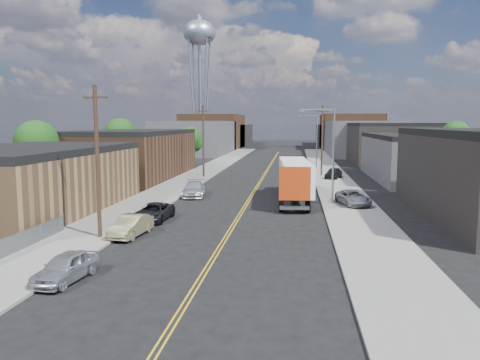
% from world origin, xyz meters
% --- Properties ---
extents(ground, '(260.00, 260.00, 0.00)m').
position_xyz_m(ground, '(0.00, 60.00, 0.00)').
color(ground, black).
rests_on(ground, ground).
extents(centerline, '(0.32, 120.00, 0.01)m').
position_xyz_m(centerline, '(0.00, 45.00, 0.01)').
color(centerline, gold).
rests_on(centerline, ground).
extents(sidewalk_left, '(5.00, 140.00, 0.15)m').
position_xyz_m(sidewalk_left, '(-9.50, 45.00, 0.07)').
color(sidewalk_left, slate).
rests_on(sidewalk_left, ground).
extents(sidewalk_right, '(5.00, 140.00, 0.15)m').
position_xyz_m(sidewalk_right, '(9.50, 45.00, 0.07)').
color(sidewalk_right, slate).
rests_on(sidewalk_right, ground).
extents(warehouse_tan, '(12.00, 22.00, 5.60)m').
position_xyz_m(warehouse_tan, '(-18.00, 18.00, 2.80)').
color(warehouse_tan, brown).
rests_on(warehouse_tan, ground).
extents(warehouse_brown, '(12.00, 26.00, 6.60)m').
position_xyz_m(warehouse_brown, '(-18.00, 44.00, 3.30)').
color(warehouse_brown, '#4A2F1D').
rests_on(warehouse_brown, ground).
extents(industrial_right_b, '(14.00, 24.00, 6.10)m').
position_xyz_m(industrial_right_b, '(22.00, 46.00, 3.05)').
color(industrial_right_b, '#323235').
rests_on(industrial_right_b, ground).
extents(industrial_right_c, '(14.00, 22.00, 7.60)m').
position_xyz_m(industrial_right_c, '(22.00, 72.00, 3.80)').
color(industrial_right_c, black).
rests_on(industrial_right_c, ground).
extents(skyline_left_a, '(16.00, 30.00, 8.00)m').
position_xyz_m(skyline_left_a, '(-20.00, 95.00, 4.00)').
color(skyline_left_a, '#323235').
rests_on(skyline_left_a, ground).
extents(skyline_right_a, '(16.00, 30.00, 8.00)m').
position_xyz_m(skyline_right_a, '(20.00, 95.00, 4.00)').
color(skyline_right_a, '#323235').
rests_on(skyline_right_a, ground).
extents(skyline_left_b, '(16.00, 26.00, 10.00)m').
position_xyz_m(skyline_left_b, '(-20.00, 120.00, 5.00)').
color(skyline_left_b, '#4A2F1D').
rests_on(skyline_left_b, ground).
extents(skyline_right_b, '(16.00, 26.00, 10.00)m').
position_xyz_m(skyline_right_b, '(20.00, 120.00, 5.00)').
color(skyline_right_b, '#4A2F1D').
rests_on(skyline_right_b, ground).
extents(skyline_left_c, '(16.00, 40.00, 7.00)m').
position_xyz_m(skyline_left_c, '(-20.00, 140.00, 3.50)').
color(skyline_left_c, black).
rests_on(skyline_left_c, ground).
extents(skyline_right_c, '(16.00, 40.00, 7.00)m').
position_xyz_m(skyline_right_c, '(20.00, 140.00, 3.50)').
color(skyline_right_c, black).
rests_on(skyline_right_c, ground).
extents(water_tower, '(9.00, 9.00, 36.90)m').
position_xyz_m(water_tower, '(-22.00, 110.00, 30.65)').
color(water_tower, gray).
rests_on(water_tower, ground).
extents(streetlight_near, '(3.39, 0.25, 9.00)m').
position_xyz_m(streetlight_near, '(7.60, 25.00, 5.33)').
color(streetlight_near, gray).
rests_on(streetlight_near, ground).
extents(streetlight_far, '(3.39, 0.25, 9.00)m').
position_xyz_m(streetlight_far, '(7.60, 60.00, 5.33)').
color(streetlight_far, gray).
rests_on(streetlight_far, ground).
extents(utility_pole_left_near, '(1.60, 0.26, 10.00)m').
position_xyz_m(utility_pole_left_near, '(-8.20, 10.00, 5.14)').
color(utility_pole_left_near, black).
rests_on(utility_pole_left_near, ground).
extents(utility_pole_left_far, '(1.60, 0.26, 10.00)m').
position_xyz_m(utility_pole_left_far, '(-8.20, 45.00, 5.14)').
color(utility_pole_left_far, black).
rests_on(utility_pole_left_far, ground).
extents(utility_pole_right, '(1.60, 0.26, 10.00)m').
position_xyz_m(utility_pole_right, '(8.20, 48.00, 5.14)').
color(utility_pole_right, black).
rests_on(utility_pole_right, ground).
extents(tree_left_near, '(4.85, 4.76, 7.91)m').
position_xyz_m(tree_left_near, '(-23.94, 30.00, 5.18)').
color(tree_left_near, black).
rests_on(tree_left_near, ground).
extents(tree_left_mid, '(5.10, 5.04, 8.37)m').
position_xyz_m(tree_left_mid, '(-23.94, 55.00, 5.48)').
color(tree_left_mid, black).
rests_on(tree_left_mid, ground).
extents(tree_left_far, '(4.35, 4.20, 6.97)m').
position_xyz_m(tree_left_far, '(-13.94, 62.00, 4.57)').
color(tree_left_far, black).
rests_on(tree_left_far, ground).
extents(tree_right_far, '(4.85, 4.76, 7.91)m').
position_xyz_m(tree_right_far, '(30.06, 60.00, 5.18)').
color(tree_right_far, black).
rests_on(tree_right_far, ground).
extents(semi_truck, '(3.42, 15.40, 3.99)m').
position_xyz_m(semi_truck, '(4.50, 27.37, 2.27)').
color(semi_truck, silver).
rests_on(semi_truck, ground).
extents(car_left_a, '(2.13, 4.25, 1.39)m').
position_xyz_m(car_left_a, '(-6.40, 1.86, 0.69)').
color(car_left_a, '#B4B5B9').
rests_on(car_left_a, ground).
extents(car_left_b, '(1.95, 4.48, 1.43)m').
position_xyz_m(car_left_b, '(-6.40, 10.88, 0.72)').
color(car_left_b, '#7A7450').
rests_on(car_left_b, ground).
extents(car_left_c, '(2.38, 4.94, 1.36)m').
position_xyz_m(car_left_c, '(-6.40, 16.00, 0.68)').
color(car_left_c, black).
rests_on(car_left_c, ground).
extents(car_left_d, '(2.86, 5.56, 1.54)m').
position_xyz_m(car_left_d, '(-5.91, 28.23, 0.77)').
color(car_left_d, '#BBBDC1').
rests_on(car_left_d, ground).
extents(car_right_lot_a, '(3.19, 5.14, 1.33)m').
position_xyz_m(car_right_lot_a, '(9.82, 24.20, 0.81)').
color(car_right_lot_a, gray).
rests_on(car_right_lot_a, sidewalk_right).
extents(car_right_lot_c, '(2.88, 4.53, 1.44)m').
position_xyz_m(car_right_lot_c, '(9.65, 45.02, 0.87)').
color(car_right_lot_c, black).
rests_on(car_right_lot_c, sidewalk_right).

